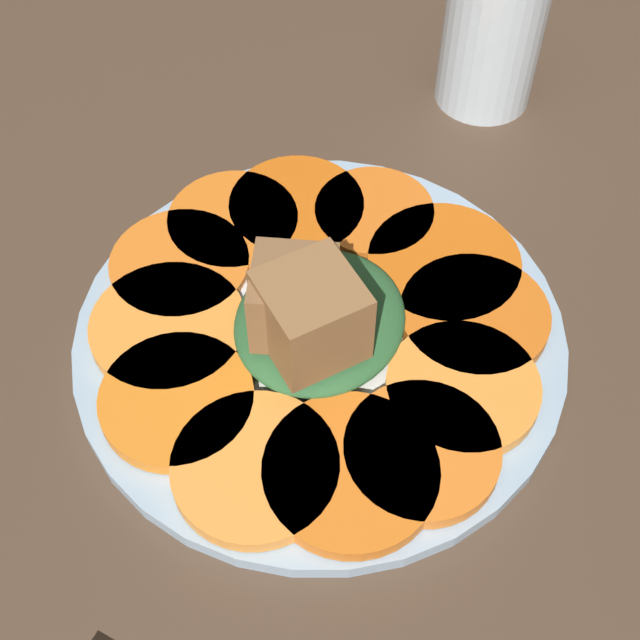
{
  "coord_description": "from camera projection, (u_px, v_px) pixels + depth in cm",
  "views": [
    {
      "loc": [
        24.82,
        13.26,
        42.46
      ],
      "look_at": [
        0.0,
        0.0,
        4.1
      ],
      "focal_mm": 50.0,
      "sensor_mm": 36.0,
      "label": 1
    }
  ],
  "objects": [
    {
      "name": "carrot_slice_6",
      "position": [
        177.0,
        400.0,
        0.45
      ],
      "size": [
        7.93,
        7.93,
        0.91
      ],
      "primitive_type": "cylinder",
      "color": "orange",
      "rests_on": "plate"
    },
    {
      "name": "carrot_slice_0",
      "position": [
        444.0,
        264.0,
        0.51
      ],
      "size": [
        8.72,
        8.72,
        0.91
      ],
      "primitive_type": "cylinder",
      "color": "#D66114",
      "rests_on": "plate"
    },
    {
      "name": "carrot_slice_2",
      "position": [
        297.0,
        208.0,
        0.53
      ],
      "size": [
        8.07,
        8.07,
        0.91
      ],
      "primitive_type": "cylinder",
      "color": "#D66114",
      "rests_on": "plate"
    },
    {
      "name": "carrot_slice_4",
      "position": [
        175.0,
        271.0,
        0.5
      ],
      "size": [
        7.93,
        7.93,
        0.91
      ],
      "primitive_type": "cylinder",
      "color": "orange",
      "rests_on": "plate"
    },
    {
      "name": "carrot_slice_5",
      "position": [
        168.0,
        327.0,
        0.48
      ],
      "size": [
        8.47,
        8.47,
        0.91
      ],
      "primitive_type": "cylinder",
      "color": "orange",
      "rests_on": "plate"
    },
    {
      "name": "carrot_slice_10",
      "position": [
        465.0,
        383.0,
        0.46
      ],
      "size": [
        7.96,
        7.96,
        0.91
      ],
      "primitive_type": "cylinder",
      "color": "orange",
      "rests_on": "plate"
    },
    {
      "name": "carrot_slice_1",
      "position": [
        374.0,
        214.0,
        0.53
      ],
      "size": [
        7.09,
        7.09,
        0.91
      ],
      "primitive_type": "cylinder",
      "color": "orange",
      "rests_on": "plate"
    },
    {
      "name": "plate",
      "position": [
        320.0,
        337.0,
        0.49
      ],
      "size": [
        26.81,
        26.81,
        1.05
      ],
      "color": "#99B7D1",
      "rests_on": "table_slab"
    },
    {
      "name": "carrot_slice_8",
      "position": [
        351.0,
        472.0,
        0.43
      ],
      "size": [
        8.61,
        8.61,
        0.91
      ],
      "primitive_type": "cylinder",
      "color": "orange",
      "rests_on": "plate"
    },
    {
      "name": "fork",
      "position": [
        255.0,
        280.0,
        0.5
      ],
      "size": [
        19.09,
        7.03,
        0.4
      ],
      "rotation": [
        0.0,
        0.0,
        -0.28
      ],
      "color": "silver",
      "rests_on": "plate"
    },
    {
      "name": "carrot_slice_9",
      "position": [
        422.0,
        451.0,
        0.44
      ],
      "size": [
        7.75,
        7.75,
        0.91
      ],
      "primitive_type": "cylinder",
      "color": "orange",
      "rests_on": "plate"
    },
    {
      "name": "carrot_slice_3",
      "position": [
        233.0,
        222.0,
        0.53
      ],
      "size": [
        7.7,
        7.7,
        0.91
      ],
      "primitive_type": "cylinder",
      "color": "orange",
      "rests_on": "plate"
    },
    {
      "name": "center_pile",
      "position": [
        312.0,
        314.0,
        0.46
      ],
      "size": [
        10.21,
        8.97,
        6.54
      ],
      "color": "#2D6033",
      "rests_on": "plate"
    },
    {
      "name": "table_slab",
      "position": [
        320.0,
        353.0,
        0.5
      ],
      "size": [
        120.0,
        120.0,
        2.0
      ],
      "primitive_type": "cube",
      "color": "#4C3828",
      "rests_on": "ground"
    },
    {
      "name": "carrot_slice_11",
      "position": [
        474.0,
        316.0,
        0.48
      ],
      "size": [
        8.19,
        8.19,
        0.91
      ],
      "primitive_type": "cylinder",
      "color": "orange",
      "rests_on": "plate"
    },
    {
      "name": "carrot_slice_7",
      "position": [
        255.0,
        468.0,
        0.43
      ],
      "size": [
        8.23,
        8.23,
        0.91
      ],
      "primitive_type": "cylinder",
      "color": "orange",
      "rests_on": "plate"
    },
    {
      "name": "water_glass",
      "position": [
        502.0,
        17.0,
        0.56
      ],
      "size": [
        6.54,
        6.54,
        12.74
      ],
      "color": "silver",
      "rests_on": "table_slab"
    }
  ]
}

